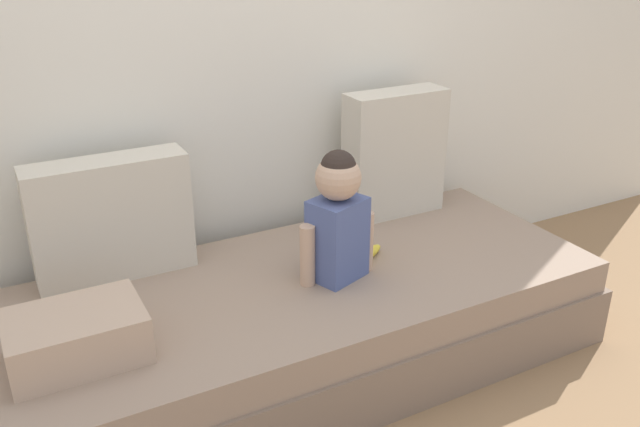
# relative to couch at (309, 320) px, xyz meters

# --- Properties ---
(ground_plane) EXTENTS (12.00, 12.00, 0.00)m
(ground_plane) POSITION_rel_couch_xyz_m (0.00, 0.00, -0.18)
(ground_plane) COLOR #93704C
(back_wall) EXTENTS (5.45, 0.10, 2.56)m
(back_wall) POSITION_rel_couch_xyz_m (0.00, 0.60, 1.10)
(back_wall) COLOR silver
(back_wall) RESTS_ON ground
(couch) EXTENTS (2.25, 0.93, 0.37)m
(couch) POSITION_rel_couch_xyz_m (0.00, 0.00, 0.00)
(couch) COLOR #826C5B
(couch) RESTS_ON ground
(throw_pillow_left) EXTENTS (0.57, 0.16, 0.45)m
(throw_pillow_left) POSITION_rel_couch_xyz_m (-0.62, 0.37, 0.41)
(throw_pillow_left) COLOR beige
(throw_pillow_left) RESTS_ON couch
(throw_pillow_right) EXTENTS (0.45, 0.16, 0.56)m
(throw_pillow_right) POSITION_rel_couch_xyz_m (0.62, 0.37, 0.47)
(throw_pillow_right) COLOR beige
(throw_pillow_right) RESTS_ON couch
(toddler) EXTENTS (0.30, 0.21, 0.50)m
(toddler) POSITION_rel_couch_xyz_m (0.10, -0.04, 0.44)
(toddler) COLOR #4C5B93
(toddler) RESTS_ON couch
(banana) EXTENTS (0.17, 0.12, 0.04)m
(banana) POSITION_rel_couch_xyz_m (0.28, 0.02, 0.21)
(banana) COLOR yellow
(banana) RESTS_ON couch
(folded_blanket) EXTENTS (0.40, 0.28, 0.15)m
(folded_blanket) POSITION_rel_couch_xyz_m (-0.85, -0.12, 0.26)
(folded_blanket) COLOR tan
(folded_blanket) RESTS_ON couch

